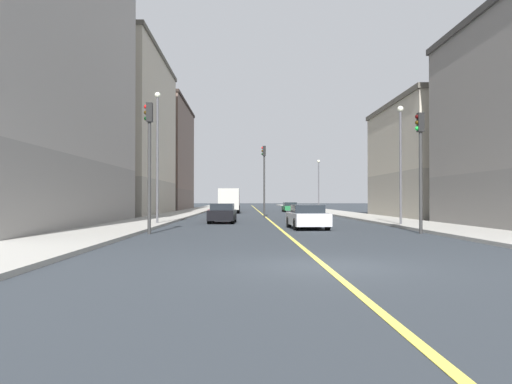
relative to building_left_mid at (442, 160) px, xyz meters
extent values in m
plane|color=#2B3036|center=(-15.26, -32.85, -5.03)|extent=(400.00, 400.00, 0.00)
cube|color=#9E9B93|center=(-6.52, 16.15, -4.95)|extent=(3.83, 168.00, 0.15)
cube|color=#9E9B93|center=(-24.00, 16.15, -4.95)|extent=(3.83, 168.00, 0.15)
cube|color=#E5D14C|center=(-15.26, 16.15, -5.02)|extent=(0.16, 154.00, 0.01)
cube|color=#9D9688|center=(0.00, 0.00, -3.08)|extent=(9.21, 16.07, 3.89)
cube|color=#BCB29E|center=(0.00, 0.00, 1.73)|extent=(9.21, 16.07, 5.75)
cube|color=#545047|center=(0.00, 0.00, 4.81)|extent=(9.51, 16.37, 0.40)
cube|color=gray|center=(-30.51, -15.13, -3.08)|extent=(9.21, 23.46, 3.89)
cube|color=#9D9688|center=(-30.51, 10.37, -3.23)|extent=(9.21, 22.00, 3.60)
cube|color=#BCB29E|center=(-30.51, 10.37, 5.03)|extent=(9.21, 22.00, 12.91)
cube|color=#545047|center=(-30.51, 10.37, 11.69)|extent=(9.51, 22.30, 0.40)
cube|color=brown|center=(-30.51, 34.77, -3.49)|extent=(9.21, 22.33, 3.08)
cube|color=brown|center=(-30.51, 34.77, 4.36)|extent=(9.21, 22.33, 12.62)
cube|color=#2B221D|center=(-30.51, 34.77, 10.87)|extent=(9.51, 22.63, 0.40)
cylinder|color=#2D2D2D|center=(-8.83, -20.78, -2.61)|extent=(0.16, 0.16, 4.84)
cube|color=black|center=(-8.83, -20.78, 0.27)|extent=(0.28, 0.32, 0.90)
sphere|color=#320404|center=(-8.99, -20.78, 0.54)|extent=(0.20, 0.20, 0.20)
sphere|color=#352204|center=(-8.99, -20.78, 0.26)|extent=(0.20, 0.20, 0.20)
sphere|color=green|center=(-8.99, -20.78, -0.02)|extent=(0.20, 0.20, 0.20)
cylinder|color=#2D2D2D|center=(-21.68, -20.78, -2.39)|extent=(0.16, 0.16, 5.27)
cube|color=black|center=(-21.68, -20.78, 0.70)|extent=(0.28, 0.32, 0.90)
sphere|color=red|center=(-21.84, -20.78, 0.97)|extent=(0.20, 0.20, 0.20)
sphere|color=#352204|center=(-21.84, -20.78, 0.69)|extent=(0.20, 0.20, 0.20)
sphere|color=black|center=(-21.84, -20.78, 0.41)|extent=(0.20, 0.20, 0.20)
cylinder|color=#2D2D2D|center=(-15.40, 2.27, -2.24)|extent=(0.16, 0.16, 5.58)
cube|color=black|center=(-15.40, 2.27, 1.00)|extent=(0.28, 0.32, 0.90)
sphere|color=red|center=(-15.56, 2.27, 1.27)|extent=(0.20, 0.20, 0.20)
sphere|color=#352204|center=(-15.56, 2.27, 0.99)|extent=(0.20, 0.20, 0.20)
sphere|color=black|center=(-15.56, 2.27, 0.71)|extent=(0.20, 0.20, 0.20)
cylinder|color=#4C4C51|center=(-7.83, -14.21, -1.49)|extent=(0.14, 0.14, 6.77)
sphere|color=#EAEACC|center=(-7.83, -14.21, 2.04)|extent=(0.36, 0.36, 0.36)
cylinder|color=#4C4C51|center=(-22.68, -12.37, -0.93)|extent=(0.14, 0.14, 7.90)
sphere|color=#EAEACC|center=(-22.68, -12.37, 3.17)|extent=(0.36, 0.36, 0.36)
cylinder|color=#4C4C51|center=(-7.83, 20.76, -1.82)|extent=(0.14, 0.14, 6.12)
sphere|color=#EAEACC|center=(-7.83, 20.76, 1.39)|extent=(0.36, 0.36, 0.36)
cube|color=#1E6B38|center=(-11.32, 22.20, -4.53)|extent=(1.88, 4.10, 0.56)
cube|color=black|center=(-11.33, 22.37, -4.02)|extent=(1.61, 2.06, 0.45)
cylinder|color=black|center=(-12.16, 23.43, -4.71)|extent=(0.24, 0.65, 0.64)
cylinder|color=black|center=(-10.56, 23.48, -4.71)|extent=(0.24, 0.65, 0.64)
cylinder|color=black|center=(-12.08, 20.92, -4.71)|extent=(0.24, 0.65, 0.64)
cylinder|color=black|center=(-10.49, 20.97, -4.71)|extent=(0.24, 0.65, 0.64)
cube|color=orange|center=(-19.27, 25.44, -4.51)|extent=(1.91, 4.49, 0.59)
cube|color=black|center=(-19.27, 25.40, -3.97)|extent=(1.62, 2.34, 0.50)
cylinder|color=black|center=(-20.12, 26.78, -4.71)|extent=(0.24, 0.65, 0.64)
cylinder|color=black|center=(-18.52, 26.84, -4.71)|extent=(0.24, 0.65, 0.64)
cylinder|color=black|center=(-20.02, 24.04, -4.71)|extent=(0.24, 0.65, 0.64)
cylinder|color=black|center=(-18.43, 24.09, -4.71)|extent=(0.24, 0.65, 0.64)
cube|color=silver|center=(-13.74, -16.66, -4.48)|extent=(2.05, 4.51, 0.66)
cube|color=black|center=(-13.74, -16.69, -3.93)|extent=(1.71, 1.97, 0.44)
cylinder|color=black|center=(-14.65, -15.33, -4.71)|extent=(0.25, 0.65, 0.64)
cylinder|color=black|center=(-12.97, -15.25, -4.71)|extent=(0.25, 0.65, 0.64)
cylinder|color=black|center=(-14.52, -18.07, -4.71)|extent=(0.25, 0.65, 0.64)
cylinder|color=black|center=(-12.83, -17.99, -4.71)|extent=(0.25, 0.65, 0.64)
cube|color=black|center=(-18.72, -9.51, -4.47)|extent=(1.87, 4.07, 0.68)
cube|color=black|center=(-18.72, -9.44, -3.91)|extent=(1.59, 2.08, 0.45)
cylinder|color=black|center=(-19.46, -8.24, -4.71)|extent=(0.24, 0.65, 0.64)
cylinder|color=black|center=(-17.89, -8.30, -4.71)|extent=(0.24, 0.65, 0.64)
cylinder|color=black|center=(-19.55, -10.72, -4.71)|extent=(0.24, 0.65, 0.64)
cylinder|color=black|center=(-17.98, -10.78, -4.71)|extent=(0.24, 0.65, 0.64)
cube|color=maroon|center=(-19.13, -2.70, -4.50)|extent=(1.82, 4.46, 0.61)
cube|color=black|center=(-19.13, -2.72, -3.97)|extent=(1.56, 1.95, 0.47)
cylinder|color=black|center=(-19.90, -1.32, -4.71)|extent=(0.23, 0.64, 0.64)
cylinder|color=black|center=(-18.32, -1.34, -4.71)|extent=(0.23, 0.64, 0.64)
cylinder|color=black|center=(-19.94, -4.06, -4.71)|extent=(0.23, 0.64, 0.64)
cylinder|color=black|center=(-18.36, -4.09, -4.71)|extent=(0.23, 0.64, 0.64)
cube|color=maroon|center=(-18.97, 19.30, -3.74)|extent=(2.33, 2.03, 1.88)
cube|color=#B2B2A8|center=(-18.97, 15.46, -3.38)|extent=(2.33, 4.78, 2.39)
cylinder|color=black|center=(-20.03, 18.94, -4.58)|extent=(0.30, 0.90, 0.90)
cylinder|color=black|center=(-17.90, 18.94, -4.58)|extent=(0.30, 0.90, 0.90)
cylinder|color=black|center=(-20.03, 14.44, -4.58)|extent=(0.30, 0.90, 0.90)
cylinder|color=black|center=(-17.90, 14.44, -4.58)|extent=(0.30, 0.90, 0.90)
camera|label=1|loc=(-17.23, -45.77, -3.39)|focal=37.21mm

